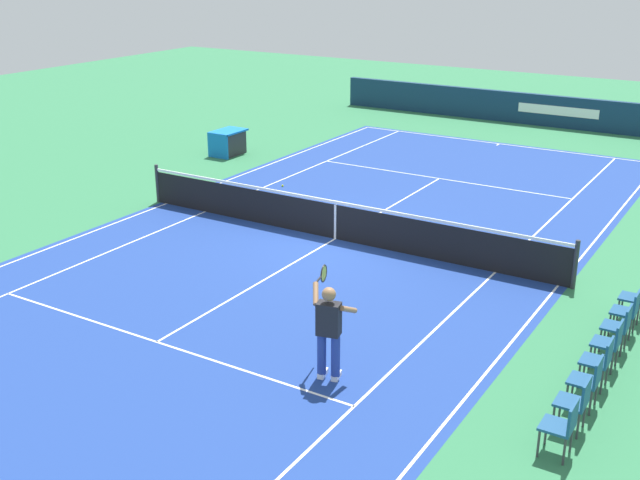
# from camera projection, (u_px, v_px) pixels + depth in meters

# --- Properties ---
(ground_plane) EXTENTS (60.00, 60.00, 0.00)m
(ground_plane) POSITION_uv_depth(u_px,v_px,m) (335.00, 239.00, 19.42)
(ground_plane) COLOR #2D7247
(court_slab) EXTENTS (24.20, 11.40, 0.00)m
(court_slab) POSITION_uv_depth(u_px,v_px,m) (335.00, 239.00, 19.42)
(court_slab) COLOR navy
(court_slab) RESTS_ON ground_plane
(court_line_markings) EXTENTS (23.85, 11.05, 0.01)m
(court_line_markings) POSITION_uv_depth(u_px,v_px,m) (335.00, 239.00, 19.42)
(court_line_markings) COLOR white
(court_line_markings) RESTS_ON ground_plane
(tennis_net) EXTENTS (0.10, 11.70, 1.08)m
(tennis_net) POSITION_uv_depth(u_px,v_px,m) (335.00, 220.00, 19.25)
(tennis_net) COLOR #2D2D33
(tennis_net) RESTS_ON ground_plane
(stadium_barrier) EXTENTS (0.26, 17.00, 1.25)m
(stadium_barrier) POSITION_uv_depth(u_px,v_px,m) (534.00, 109.00, 31.92)
(stadium_barrier) COLOR #112D4C
(stadium_barrier) RESTS_ON ground_plane
(tennis_player_near) EXTENTS (1.00, 0.85, 1.70)m
(tennis_player_near) POSITION_uv_depth(u_px,v_px,m) (329.00, 327.00, 12.80)
(tennis_player_near) COLOR navy
(tennis_player_near) RESTS_ON ground_plane
(tennis_ball) EXTENTS (0.07, 0.07, 0.07)m
(tennis_ball) POSITION_uv_depth(u_px,v_px,m) (283.00, 186.00, 23.68)
(tennis_ball) COLOR #CCE01E
(tennis_ball) RESTS_ON ground_plane
(spectator_chair_0) EXTENTS (0.44, 0.44, 0.88)m
(spectator_chair_0) POSITION_uv_depth(u_px,v_px,m) (637.00, 296.00, 14.97)
(spectator_chair_0) COLOR #38383D
(spectator_chair_0) RESTS_ON ground_plane
(spectator_chair_1) EXTENTS (0.44, 0.44, 0.88)m
(spectator_chair_1) POSITION_uv_depth(u_px,v_px,m) (629.00, 310.00, 14.39)
(spectator_chair_1) COLOR #38383D
(spectator_chair_1) RESTS_ON ground_plane
(spectator_chair_2) EXTENTS (0.44, 0.44, 0.88)m
(spectator_chair_2) POSITION_uv_depth(u_px,v_px,m) (620.00, 325.00, 13.81)
(spectator_chair_2) COLOR #38383D
(spectator_chair_2) RESTS_ON ground_plane
(spectator_chair_3) EXTENTS (0.44, 0.44, 0.88)m
(spectator_chair_3) POSITION_uv_depth(u_px,v_px,m) (611.00, 341.00, 13.23)
(spectator_chair_3) COLOR #38383D
(spectator_chair_3) RESTS_ON ground_plane
(spectator_chair_4) EXTENTS (0.44, 0.44, 0.88)m
(spectator_chair_4) POSITION_uv_depth(u_px,v_px,m) (600.00, 359.00, 12.65)
(spectator_chair_4) COLOR #38383D
(spectator_chair_4) RESTS_ON ground_plane
(spectator_chair_5) EXTENTS (0.44, 0.44, 0.88)m
(spectator_chair_5) POSITION_uv_depth(u_px,v_px,m) (589.00, 379.00, 12.07)
(spectator_chair_5) COLOR #38383D
(spectator_chair_5) RESTS_ON ground_plane
(spectator_chair_6) EXTENTS (0.44, 0.44, 0.88)m
(spectator_chair_6) POSITION_uv_depth(u_px,v_px,m) (577.00, 400.00, 11.49)
(spectator_chair_6) COLOR #38383D
(spectator_chair_6) RESTS_ON ground_plane
(spectator_chair_7) EXTENTS (0.44, 0.44, 0.88)m
(spectator_chair_7) POSITION_uv_depth(u_px,v_px,m) (563.00, 424.00, 10.91)
(spectator_chair_7) COLOR #38383D
(spectator_chair_7) RESTS_ON ground_plane
(equipment_cart_tarped) EXTENTS (1.25, 0.84, 0.85)m
(equipment_cart_tarped) POSITION_uv_depth(u_px,v_px,m) (228.00, 142.00, 27.26)
(equipment_cart_tarped) COLOR #2D2D33
(equipment_cart_tarped) RESTS_ON ground_plane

